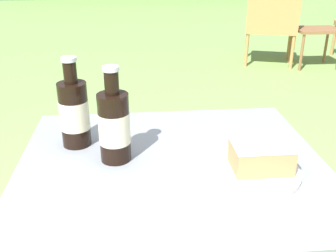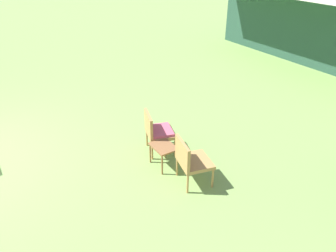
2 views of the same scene
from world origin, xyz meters
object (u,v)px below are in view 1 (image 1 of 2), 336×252
Objects in this scene: wicker_chair_cushioned at (271,23)px; cola_bottle_near at (114,125)px; patio_table at (172,194)px; garden_side_table at (317,34)px; cake_on_plate at (255,160)px; cola_bottle_far at (74,112)px.

cola_bottle_near is at bearing 82.31° from wicker_chair_cushioned.
cola_bottle_near reaches higher than patio_table.
cake_on_plate is at bearing -117.31° from garden_side_table.
cola_bottle_near and cola_bottle_far have the same top height.
cola_bottle_far is (-0.42, 0.18, 0.06)m from cake_on_plate.
cake_on_plate is 0.46m from cola_bottle_far.
wicker_chair_cushioned is 3.75m from cola_bottle_far.
wicker_chair_cushioned is 0.50m from garden_side_table.
patio_table is 3.20× the size of cola_bottle_near.
garden_side_table is 2.03× the size of cola_bottle_near.
garden_side_table is 3.87m from cola_bottle_far.
garden_side_table is at bearing 179.58° from wicker_chair_cushioned.
cake_on_plate reaches higher than garden_side_table.
cola_bottle_near is (-1.59, -3.42, 0.36)m from wicker_chair_cushioned.
cola_bottle_near reaches higher than wicker_chair_cushioned.
wicker_chair_cushioned is 3.56× the size of cola_bottle_near.
cake_on_plate is 1.04× the size of cola_bottle_far.
cola_bottle_near is at bearing 167.29° from patio_table.
garden_side_table is at bearing 59.85° from patio_table.
cola_bottle_far is at bearing 156.56° from cake_on_plate.
wicker_chair_cushioned is 3.79m from cola_bottle_near.
cake_on_plate is at bearing -23.44° from cola_bottle_far.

